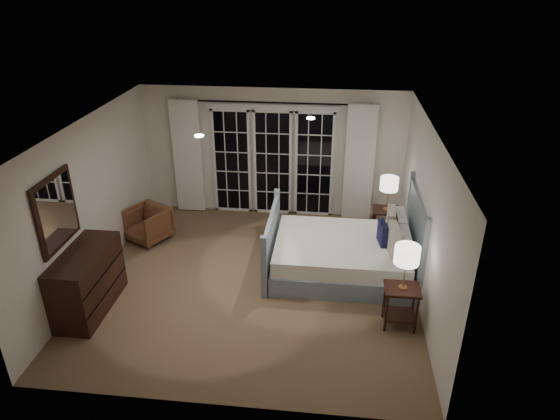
# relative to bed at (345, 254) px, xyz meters

# --- Properties ---
(floor) EXTENTS (5.00, 5.00, 0.00)m
(floor) POSITION_rel_bed_xyz_m (-1.41, -0.42, -0.34)
(floor) COLOR brown
(floor) RESTS_ON ground
(ceiling) EXTENTS (5.00, 5.00, 0.00)m
(ceiling) POSITION_rel_bed_xyz_m (-1.41, -0.42, 2.16)
(ceiling) COLOR white
(ceiling) RESTS_ON wall_back
(wall_left) EXTENTS (0.02, 5.00, 2.50)m
(wall_left) POSITION_rel_bed_xyz_m (-3.91, -0.42, 0.91)
(wall_left) COLOR silver
(wall_left) RESTS_ON floor
(wall_right) EXTENTS (0.02, 5.00, 2.50)m
(wall_right) POSITION_rel_bed_xyz_m (1.09, -0.42, 0.91)
(wall_right) COLOR silver
(wall_right) RESTS_ON floor
(wall_back) EXTENTS (5.00, 0.02, 2.50)m
(wall_back) POSITION_rel_bed_xyz_m (-1.41, 2.08, 0.91)
(wall_back) COLOR silver
(wall_back) RESTS_ON floor
(wall_front) EXTENTS (5.00, 0.02, 2.50)m
(wall_front) POSITION_rel_bed_xyz_m (-1.41, -2.92, 0.91)
(wall_front) COLOR silver
(wall_front) RESTS_ON floor
(french_doors) EXTENTS (2.50, 0.04, 2.20)m
(french_doors) POSITION_rel_bed_xyz_m (-1.41, 2.04, 0.75)
(french_doors) COLOR black
(french_doors) RESTS_ON wall_back
(curtain_rod) EXTENTS (3.50, 0.03, 0.03)m
(curtain_rod) POSITION_rel_bed_xyz_m (-1.41, 1.98, 1.91)
(curtain_rod) COLOR black
(curtain_rod) RESTS_ON wall_back
(curtain_left) EXTENTS (0.55, 0.10, 2.25)m
(curtain_left) POSITION_rel_bed_xyz_m (-3.06, 1.96, 0.81)
(curtain_left) COLOR white
(curtain_left) RESTS_ON curtain_rod
(curtain_right) EXTENTS (0.55, 0.10, 2.25)m
(curtain_right) POSITION_rel_bed_xyz_m (0.24, 1.96, 0.81)
(curtain_right) COLOR white
(curtain_right) RESTS_ON curtain_rod
(downlight_a) EXTENTS (0.12, 0.12, 0.01)m
(downlight_a) POSITION_rel_bed_xyz_m (-0.61, 0.18, 2.15)
(downlight_a) COLOR white
(downlight_a) RESTS_ON ceiling
(downlight_b) EXTENTS (0.12, 0.12, 0.01)m
(downlight_b) POSITION_rel_bed_xyz_m (-2.01, -0.82, 2.15)
(downlight_b) COLOR white
(downlight_b) RESTS_ON ceiling
(bed) EXTENTS (2.31, 1.66, 1.35)m
(bed) POSITION_rel_bed_xyz_m (0.00, 0.00, 0.00)
(bed) COLOR gray
(bed) RESTS_ON floor
(nightstand_left) EXTENTS (0.47, 0.38, 0.62)m
(nightstand_left) POSITION_rel_bed_xyz_m (0.75, -1.27, 0.07)
(nightstand_left) COLOR black
(nightstand_left) RESTS_ON floor
(nightstand_right) EXTENTS (0.48, 0.39, 0.63)m
(nightstand_right) POSITION_rel_bed_xyz_m (0.72, 1.12, 0.08)
(nightstand_right) COLOR black
(nightstand_right) RESTS_ON floor
(lamp_left) EXTENTS (0.33, 0.33, 0.64)m
(lamp_left) POSITION_rel_bed_xyz_m (0.75, -1.27, 0.79)
(lamp_left) COLOR #BA804A
(lamp_left) RESTS_ON nightstand_left
(lamp_right) EXTENTS (0.31, 0.31, 0.61)m
(lamp_right) POSITION_rel_bed_xyz_m (0.72, 1.12, 0.77)
(lamp_right) COLOR #BA804A
(lamp_right) RESTS_ON nightstand_right
(armchair) EXTENTS (0.91, 0.92, 0.62)m
(armchair) POSITION_rel_bed_xyz_m (-3.51, 0.68, -0.02)
(armchair) COLOR brown
(armchair) RESTS_ON floor
(dresser) EXTENTS (0.56, 1.32, 0.93)m
(dresser) POSITION_rel_bed_xyz_m (-3.64, -1.37, 0.13)
(dresser) COLOR black
(dresser) RESTS_ON floor
(mirror) EXTENTS (0.05, 0.85, 1.00)m
(mirror) POSITION_rel_bed_xyz_m (-3.88, -1.37, 1.21)
(mirror) COLOR black
(mirror) RESTS_ON wall_left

